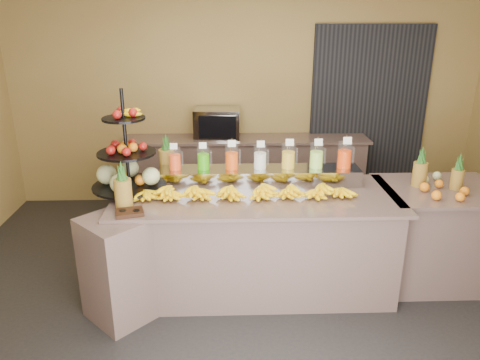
{
  "coord_description": "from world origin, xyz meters",
  "views": [
    {
      "loc": [
        -0.27,
        -3.51,
        2.46
      ],
      "look_at": [
        -0.14,
        0.3,
        1.07
      ],
      "focal_mm": 35.0,
      "sensor_mm": 36.0,
      "label": 1
    }
  ],
  "objects_px": {
    "right_fruit_pile": "(440,184)",
    "oven_warmer": "(218,123)",
    "pitcher_tray": "(260,176)",
    "fruit_stand": "(133,166)",
    "condiment_caddy": "(130,212)",
    "banana_heap": "(245,189)"
  },
  "relations": [
    {
      "from": "right_fruit_pile",
      "to": "oven_warmer",
      "type": "bearing_deg",
      "value": 136.37
    },
    {
      "from": "oven_warmer",
      "to": "fruit_stand",
      "type": "bearing_deg",
      "value": -107.23
    },
    {
      "from": "fruit_stand",
      "to": "condiment_caddy",
      "type": "xyz_separation_m",
      "value": [
        0.05,
        -0.51,
        -0.22
      ]
    },
    {
      "from": "banana_heap",
      "to": "condiment_caddy",
      "type": "bearing_deg",
      "value": -160.12
    },
    {
      "from": "right_fruit_pile",
      "to": "oven_warmer",
      "type": "relative_size",
      "value": 0.75
    },
    {
      "from": "banana_heap",
      "to": "oven_warmer",
      "type": "relative_size",
      "value": 3.44
    },
    {
      "from": "condiment_caddy",
      "to": "banana_heap",
      "type": "bearing_deg",
      "value": 19.88
    },
    {
      "from": "pitcher_tray",
      "to": "right_fruit_pile",
      "type": "height_order",
      "value": "right_fruit_pile"
    },
    {
      "from": "pitcher_tray",
      "to": "oven_warmer",
      "type": "distance_m",
      "value": 1.72
    },
    {
      "from": "condiment_caddy",
      "to": "right_fruit_pile",
      "type": "relative_size",
      "value": 0.51
    },
    {
      "from": "oven_warmer",
      "to": "condiment_caddy",
      "type": "bearing_deg",
      "value": -101.61
    },
    {
      "from": "banana_heap",
      "to": "fruit_stand",
      "type": "xyz_separation_m",
      "value": [
        -0.98,
        0.18,
        0.16
      ]
    },
    {
      "from": "condiment_caddy",
      "to": "oven_warmer",
      "type": "relative_size",
      "value": 0.38
    },
    {
      "from": "pitcher_tray",
      "to": "fruit_stand",
      "type": "height_order",
      "value": "fruit_stand"
    },
    {
      "from": "oven_warmer",
      "to": "right_fruit_pile",
      "type": "bearing_deg",
      "value": -39.16
    },
    {
      "from": "pitcher_tray",
      "to": "right_fruit_pile",
      "type": "relative_size",
      "value": 4.38
    },
    {
      "from": "banana_heap",
      "to": "pitcher_tray",
      "type": "bearing_deg",
      "value": 64.87
    },
    {
      "from": "fruit_stand",
      "to": "condiment_caddy",
      "type": "relative_size",
      "value": 4.28
    },
    {
      "from": "right_fruit_pile",
      "to": "banana_heap",
      "type": "bearing_deg",
      "value": -177.19
    },
    {
      "from": "fruit_stand",
      "to": "banana_heap",
      "type": "bearing_deg",
      "value": -2.59
    },
    {
      "from": "fruit_stand",
      "to": "right_fruit_pile",
      "type": "xyz_separation_m",
      "value": [
        2.73,
        -0.09,
        -0.16
      ]
    },
    {
      "from": "banana_heap",
      "to": "condiment_caddy",
      "type": "distance_m",
      "value": 0.99
    }
  ]
}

